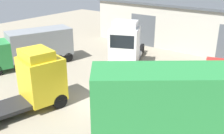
# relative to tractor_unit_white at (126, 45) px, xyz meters

# --- Properties ---
(ground_plane) EXTENTS (60.00, 60.00, 0.00)m
(ground_plane) POSITION_rel_tractor_unit_white_xyz_m (2.79, -7.19, -2.01)
(ground_plane) COLOR gray
(warehouse_building) EXTENTS (23.47, 9.18, 4.99)m
(warehouse_building) POSITION_rel_tractor_unit_white_xyz_m (2.79, 11.15, 0.49)
(warehouse_building) COLOR #B7B2A3
(warehouse_building) RESTS_ON ground_plane
(tractor_unit_white) EXTENTS (4.86, 6.83, 4.27)m
(tractor_unit_white) POSITION_rel_tractor_unit_white_xyz_m (0.00, 0.00, 0.00)
(tractor_unit_white) COLOR silver
(tractor_unit_white) RESTS_ON ground_plane
(container_trailer_green) EXTENTS (8.65, 7.57, 4.24)m
(container_trailer_green) POSITION_rel_tractor_unit_white_xyz_m (9.03, -7.97, 0.66)
(container_trailer_green) COLOR #28843D
(container_trailer_green) RESTS_ON ground_plane
(flatbed_truck_red) EXTENTS (4.26, 7.58, 2.67)m
(flatbed_truck_red) POSITION_rel_tractor_unit_white_xyz_m (8.82, -0.42, -0.72)
(flatbed_truck_red) COLOR red
(flatbed_truck_red) RESTS_ON ground_plane
(box_truck_green) EXTENTS (4.88, 8.03, 3.27)m
(box_truck_green) POSITION_rel_tractor_unit_white_xyz_m (-7.05, -5.17, -0.16)
(box_truck_green) COLOR #28843D
(box_truck_green) RESTS_ON ground_plane
(tractor_unit_yellow) EXTENTS (3.89, 6.81, 3.91)m
(tractor_unit_yellow) POSITION_rel_tractor_unit_white_xyz_m (-0.21, -10.04, -0.17)
(tractor_unit_yellow) COLOR yellow
(tractor_unit_yellow) RESTS_ON ground_plane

